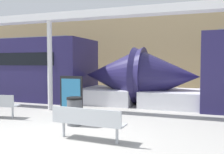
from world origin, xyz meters
TOP-DOWN VIEW (x-y plane):
  - ground_plane at (0.00, 0.00)m, footprint 60.00×60.00m
  - station_wall at (0.00, 11.34)m, footprint 56.00×0.20m
  - train_right at (-7.12, 6.11)m, footprint 15.71×2.93m
  - bench_near at (0.67, 0.35)m, footprint 1.88×0.54m
  - trash_bin at (-0.37, 1.63)m, footprint 0.49×0.49m
  - poster_board at (-1.23, 3.00)m, footprint 0.91×0.07m
  - support_column_near at (-2.47, 3.51)m, footprint 0.20×0.20m
  - canopy_beam at (-2.47, 3.51)m, footprint 28.00×0.60m

SIDE VIEW (x-z plane):
  - ground_plane at x=0.00m, z-range 0.00..0.00m
  - trash_bin at x=-0.37m, z-range 0.00..0.86m
  - bench_near at x=0.67m, z-range 0.09..0.92m
  - poster_board at x=-1.23m, z-range 0.01..1.44m
  - train_right at x=-7.12m, z-range -0.10..3.10m
  - support_column_near at x=-2.47m, z-range 0.00..3.57m
  - station_wall at x=0.00m, z-range 0.00..5.00m
  - canopy_beam at x=-2.47m, z-range 3.57..3.85m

